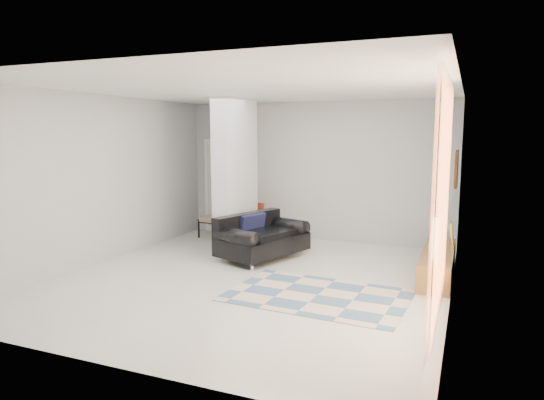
% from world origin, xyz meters
% --- Properties ---
extents(floor, '(6.00, 6.00, 0.00)m').
position_xyz_m(floor, '(0.00, 0.00, 0.00)').
color(floor, white).
rests_on(floor, ground).
extents(ceiling, '(6.00, 6.00, 0.00)m').
position_xyz_m(ceiling, '(0.00, 0.00, 2.80)').
color(ceiling, white).
rests_on(ceiling, wall_back).
extents(wall_back, '(6.00, 0.00, 6.00)m').
position_xyz_m(wall_back, '(0.00, 3.00, 1.40)').
color(wall_back, '#B5B7BA').
rests_on(wall_back, ground).
extents(wall_front, '(6.00, 0.00, 6.00)m').
position_xyz_m(wall_front, '(0.00, -3.00, 1.40)').
color(wall_front, '#B5B7BA').
rests_on(wall_front, ground).
extents(wall_left, '(0.00, 6.00, 6.00)m').
position_xyz_m(wall_left, '(-2.75, 0.00, 1.40)').
color(wall_left, '#B5B7BA').
rests_on(wall_left, ground).
extents(wall_right, '(0.00, 6.00, 6.00)m').
position_xyz_m(wall_right, '(2.75, 0.00, 1.40)').
color(wall_right, '#B5B7BA').
rests_on(wall_right, ground).
extents(partition_column, '(0.35, 1.20, 2.80)m').
position_xyz_m(partition_column, '(-1.10, 1.60, 1.40)').
color(partition_column, silver).
rests_on(partition_column, floor).
extents(hallway_door, '(0.85, 0.06, 2.04)m').
position_xyz_m(hallway_door, '(-2.10, 2.96, 1.02)').
color(hallway_door, white).
rests_on(hallway_door, floor).
extents(curtain, '(0.00, 2.55, 2.55)m').
position_xyz_m(curtain, '(2.67, -1.15, 1.45)').
color(curtain, '#FD8042').
rests_on(curtain, wall_right).
extents(wall_art, '(0.04, 0.45, 0.55)m').
position_xyz_m(wall_art, '(2.72, 1.20, 1.65)').
color(wall_art, '#3E2511').
rests_on(wall_art, wall_right).
extents(media_console, '(0.45, 1.99, 0.80)m').
position_xyz_m(media_console, '(2.52, 1.20, 0.20)').
color(media_console, brown).
rests_on(media_console, floor).
extents(loveseat, '(1.38, 1.79, 0.76)m').
position_xyz_m(loveseat, '(-0.44, 1.22, 0.36)').
color(loveseat, silver).
rests_on(loveseat, floor).
extents(daybed, '(1.79, 0.94, 0.77)m').
position_xyz_m(daybed, '(-1.42, 2.48, 0.42)').
color(daybed, black).
rests_on(daybed, floor).
extents(area_rug, '(2.46, 1.72, 0.01)m').
position_xyz_m(area_rug, '(1.09, -0.34, 0.01)').
color(area_rug, beige).
rests_on(area_rug, floor).
extents(cylinder_lamp, '(0.11, 0.11, 0.60)m').
position_xyz_m(cylinder_lamp, '(2.50, 0.62, 0.70)').
color(cylinder_lamp, white).
rests_on(cylinder_lamp, media_console).
extents(bronze_figurine, '(0.12, 0.12, 0.24)m').
position_xyz_m(bronze_figurine, '(2.47, 1.71, 0.52)').
color(bronze_figurine, black).
rests_on(bronze_figurine, media_console).
extents(vase, '(0.21, 0.21, 0.21)m').
position_xyz_m(vase, '(2.47, 1.17, 0.51)').
color(vase, white).
rests_on(vase, media_console).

